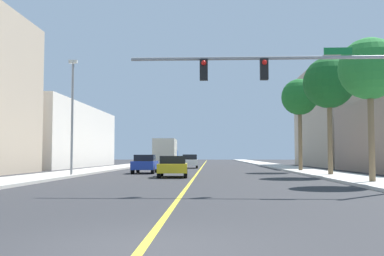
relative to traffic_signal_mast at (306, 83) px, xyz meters
The scene contains 15 objects.
ground 32.24m from the traffic_signal_mast, 98.62° to the left, with size 192.00×192.00×0.00m, color #2D2D30.
sidewalk_left 34.92m from the traffic_signal_mast, 114.32° to the left, with size 3.54×168.00×0.15m, color #B2ADA3.
sidewalk_right 32.21m from the traffic_signal_mast, 81.55° to the left, with size 3.54×168.00×0.15m, color beige.
lane_marking_center 32.24m from the traffic_signal_mast, 98.62° to the left, with size 0.16×144.00×0.01m, color yellow.
building_left_far 45.40m from the traffic_signal_mast, 126.46° to the left, with size 16.94×26.64×7.46m, color silver.
building_right_far 43.12m from the traffic_signal_mast, 68.90° to the left, with size 13.16×19.06×12.64m, color tan.
traffic_signal_mast is the anchor object (origin of this frame).
street_lamp 17.55m from the traffic_signal_mast, 137.84° to the left, with size 0.56×0.28×7.71m.
palm_near 6.52m from the traffic_signal_mast, 48.64° to the left, with size 3.08×3.08×7.14m.
palm_mid 13.74m from the traffic_signal_mast, 71.29° to the left, with size 3.49×3.49×7.97m.
palm_far 21.44m from the traffic_signal_mast, 79.23° to the left, with size 3.13×3.13×7.89m.
car_blue 20.09m from the traffic_signal_mast, 116.88° to the left, with size 1.83×3.94×1.47m.
car_white 32.60m from the traffic_signal_mast, 100.75° to the left, with size 1.89×3.93×1.51m.
car_yellow 13.59m from the traffic_signal_mast, 118.18° to the left, with size 2.05×4.06×1.39m.
delivery_truck 35.34m from the traffic_signal_mast, 104.73° to the left, with size 2.65×8.84×3.27m.
Camera 1 is at (1.06, -6.90, 1.44)m, focal length 41.27 mm.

